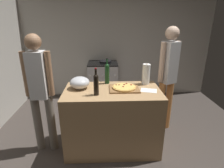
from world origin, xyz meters
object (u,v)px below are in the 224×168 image
at_px(pizza, 124,87).
at_px(paper_towel_roll, 146,74).
at_px(wine_bottle_amber, 107,73).
at_px(stove, 103,82).
at_px(wine_bottle_clear, 96,84).
at_px(mixing_bowl, 80,83).
at_px(person_in_stripes, 40,88).
at_px(person_in_red, 168,74).

height_order(pizza, paper_towel_roll, paper_towel_roll).
xyz_separation_m(pizza, wine_bottle_amber, (-0.23, 0.25, 0.13)).
xyz_separation_m(wine_bottle_amber, stove, (-0.08, 1.39, -0.62)).
bearing_deg(wine_bottle_clear, mixing_bowl, 134.81).
relative_size(wine_bottle_clear, person_in_stripes, 0.21).
height_order(pizza, wine_bottle_amber, wine_bottle_amber).
bearing_deg(person_in_red, mixing_bowl, -165.36).
xyz_separation_m(paper_towel_roll, wine_bottle_amber, (-0.56, 0.05, 0.02)).
bearing_deg(paper_towel_roll, mixing_bowl, -171.73).
bearing_deg(wine_bottle_amber, person_in_stripes, -162.35).
bearing_deg(paper_towel_roll, stove, 113.85).
relative_size(mixing_bowl, paper_towel_roll, 0.89).
xyz_separation_m(wine_bottle_amber, wine_bottle_clear, (-0.14, -0.43, -0.01)).
bearing_deg(paper_towel_roll, person_in_red, 28.18).
bearing_deg(mixing_bowl, paper_towel_roll, 8.27).
height_order(person_in_stripes, person_in_red, person_in_red).
height_order(wine_bottle_amber, stove, wine_bottle_amber).
bearing_deg(stove, paper_towel_roll, -66.15).
xyz_separation_m(wine_bottle_clear, person_in_red, (1.10, 0.59, -0.07)).
height_order(wine_bottle_amber, wine_bottle_clear, wine_bottle_amber).
relative_size(paper_towel_roll, person_in_red, 0.18).
bearing_deg(wine_bottle_amber, pizza, -47.51).
distance_m(paper_towel_roll, stove, 1.69).
bearing_deg(person_in_stripes, pizza, 1.80).
xyz_separation_m(mixing_bowl, paper_towel_roll, (0.94, 0.14, 0.07)).
xyz_separation_m(pizza, stove, (-0.30, 1.64, -0.49)).
height_order(paper_towel_roll, stove, paper_towel_roll).
bearing_deg(person_in_stripes, paper_towel_roll, 9.03).
bearing_deg(stove, wine_bottle_amber, -86.89).
distance_m(wine_bottle_amber, stove, 1.53).
bearing_deg(wine_bottle_clear, pizza, 25.49).
bearing_deg(person_in_red, wine_bottle_clear, -152.04).
xyz_separation_m(person_in_stripes, person_in_red, (1.85, 0.44, 0.04)).
relative_size(paper_towel_roll, wine_bottle_clear, 0.87).
distance_m(wine_bottle_amber, person_in_stripes, 0.94).
bearing_deg(mixing_bowl, wine_bottle_amber, 26.63).
relative_size(mixing_bowl, person_in_stripes, 0.16).
bearing_deg(paper_towel_roll, pizza, -149.66).
bearing_deg(pizza, wine_bottle_amber, 132.49).
relative_size(mixing_bowl, wine_bottle_amber, 0.71).
bearing_deg(paper_towel_roll, wine_bottle_amber, 174.65).
relative_size(stove, person_in_stripes, 0.56).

